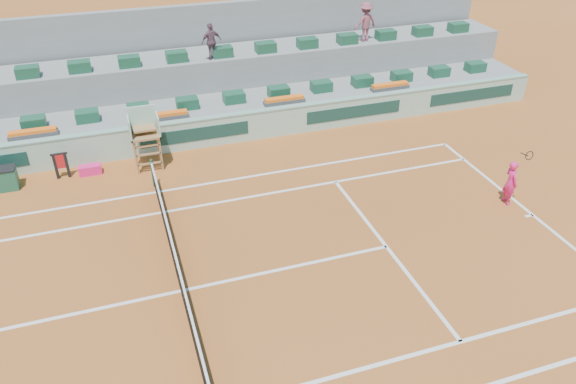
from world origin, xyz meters
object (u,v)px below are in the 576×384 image
umpire_chair (144,130)px  tennis_player (511,182)px  drink_cooler_a (7,178)px  player_bag (90,170)px

umpire_chair → tennis_player: 13.26m
umpire_chair → drink_cooler_a: (-5.00, -0.06, -1.12)m
player_bag → tennis_player: bearing=-25.9°
drink_cooler_a → umpire_chair: bearing=0.7°
player_bag → drink_cooler_a: (-2.82, -0.16, 0.24)m
player_bag → umpire_chair: umpire_chair is taller
umpire_chair → drink_cooler_a: 5.13m
drink_cooler_a → tennis_player: bearing=-21.4°
player_bag → umpire_chair: 2.57m
umpire_chair → tennis_player: bearing=-29.6°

